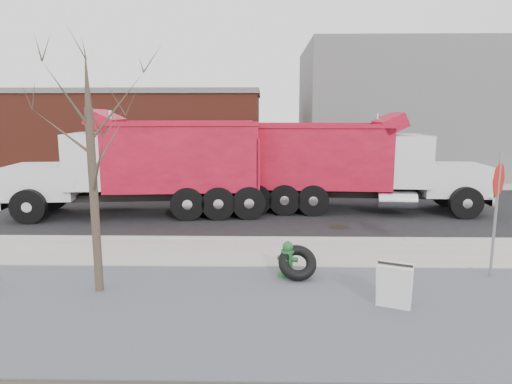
{
  "coord_description": "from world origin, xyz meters",
  "views": [
    {
      "loc": [
        0.44,
        -12.07,
        3.88
      ],
      "look_at": [
        0.16,
        2.25,
        1.4
      ],
      "focal_mm": 32.0,
      "sensor_mm": 36.0,
      "label": 1
    }
  ],
  "objects_px": {
    "stop_sign": "(497,194)",
    "sandwich_board": "(394,286)",
    "dump_truck_red_b": "(149,163)",
    "fire_hydrant": "(288,261)",
    "truck_tire": "(297,263)",
    "dump_truck_red_a": "(351,162)"
  },
  "relations": [
    {
      "from": "dump_truck_red_a",
      "to": "dump_truck_red_b",
      "type": "distance_m",
      "value": 7.88
    },
    {
      "from": "stop_sign",
      "to": "dump_truck_red_b",
      "type": "distance_m",
      "value": 11.88
    },
    {
      "from": "truck_tire",
      "to": "stop_sign",
      "type": "xyz_separation_m",
      "value": [
        4.61,
        0.17,
        1.64
      ]
    },
    {
      "from": "stop_sign",
      "to": "dump_truck_red_a",
      "type": "distance_m",
      "value": 7.86
    },
    {
      "from": "stop_sign",
      "to": "dump_truck_red_b",
      "type": "bearing_deg",
      "value": 121.59
    },
    {
      "from": "stop_sign",
      "to": "sandwich_board",
      "type": "distance_m",
      "value": 3.7
    },
    {
      "from": "truck_tire",
      "to": "dump_truck_red_b",
      "type": "relative_size",
      "value": 0.1
    },
    {
      "from": "dump_truck_red_a",
      "to": "stop_sign",
      "type": "bearing_deg",
      "value": -71.44
    },
    {
      "from": "truck_tire",
      "to": "sandwich_board",
      "type": "distance_m",
      "value": 2.46
    },
    {
      "from": "fire_hydrant",
      "to": "truck_tire",
      "type": "bearing_deg",
      "value": -8.83
    },
    {
      "from": "stop_sign",
      "to": "dump_truck_red_a",
      "type": "bearing_deg",
      "value": 80.55
    },
    {
      "from": "sandwich_board",
      "to": "dump_truck_red_b",
      "type": "height_order",
      "value": "dump_truck_red_b"
    },
    {
      "from": "truck_tire",
      "to": "dump_truck_red_a",
      "type": "xyz_separation_m",
      "value": [
        2.64,
        7.77,
        1.55
      ]
    },
    {
      "from": "fire_hydrant",
      "to": "dump_truck_red_b",
      "type": "relative_size",
      "value": 0.09
    },
    {
      "from": "fire_hydrant",
      "to": "sandwich_board",
      "type": "xyz_separation_m",
      "value": [
        2.03,
        -1.81,
        0.09
      ]
    },
    {
      "from": "fire_hydrant",
      "to": "dump_truck_red_b",
      "type": "xyz_separation_m",
      "value": [
        -4.96,
        6.75,
        1.61
      ]
    },
    {
      "from": "truck_tire",
      "to": "sandwich_board",
      "type": "bearing_deg",
      "value": -42.95
    },
    {
      "from": "dump_truck_red_b",
      "to": "sandwich_board",
      "type": "bearing_deg",
      "value": 123.21
    },
    {
      "from": "truck_tire",
      "to": "sandwich_board",
      "type": "xyz_separation_m",
      "value": [
        1.8,
        -1.68,
        0.1
      ]
    },
    {
      "from": "stop_sign",
      "to": "dump_truck_red_b",
      "type": "height_order",
      "value": "dump_truck_red_b"
    },
    {
      "from": "dump_truck_red_a",
      "to": "dump_truck_red_b",
      "type": "height_order",
      "value": "dump_truck_red_b"
    },
    {
      "from": "dump_truck_red_a",
      "to": "fire_hydrant",
      "type": "bearing_deg",
      "value": -106.57
    }
  ]
}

